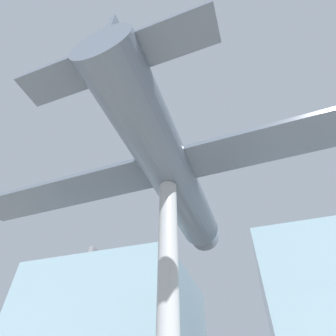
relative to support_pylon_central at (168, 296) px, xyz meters
name	(u,v)px	position (x,y,z in m)	size (l,w,h in m)	color
support_pylon_central	(168,296)	(0.00, 0.00, 0.00)	(0.62, 0.62, 7.67)	#999EA3
suspended_airplane	(169,170)	(0.01, 0.17, 4.77)	(18.48, 11.82, 3.04)	#4C5666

